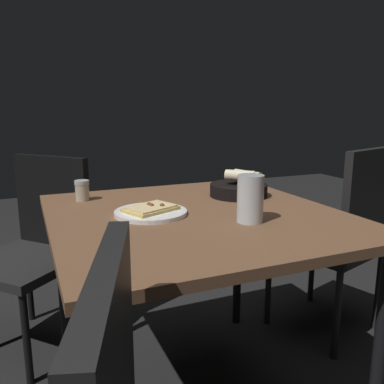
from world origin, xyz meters
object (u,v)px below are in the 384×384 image
object	(u,v)px
beer_glass	(250,202)
chair_near	(343,231)
dining_table	(196,231)
bread_basket	(240,187)
chair_far	(36,240)
pepper_shaker	(82,192)
pizza_plate	(151,211)

from	to	relation	value
beer_glass	chair_near	xyz separation A→B (m)	(0.71, 0.32, -0.28)
dining_table	bread_basket	distance (m)	0.33
chair_far	pepper_shaker	bearing A→B (deg)	-62.25
chair_near	pepper_shaker	bearing A→B (deg)	171.16
pepper_shaker	chair_near	xyz separation A→B (m)	(1.15, -0.18, -0.25)
pepper_shaker	chair_far	distance (m)	0.47
beer_glass	chair_near	distance (m)	0.83
dining_table	beer_glass	xyz separation A→B (m)	(0.11, -0.17, 0.13)
chair_far	dining_table	bearing A→B (deg)	-52.87
pizza_plate	beer_glass	xyz separation A→B (m)	(0.26, -0.20, 0.05)
beer_glass	chair_far	world-z (taller)	beer_glass
dining_table	chair_near	distance (m)	0.85
pizza_plate	chair_near	world-z (taller)	chair_near
pizza_plate	chair_near	bearing A→B (deg)	7.13
dining_table	pizza_plate	bearing A→B (deg)	166.77
pizza_plate	pepper_shaker	distance (m)	0.35
dining_table	bread_basket	xyz separation A→B (m)	(0.27, 0.17, 0.10)
beer_glass	bread_basket	bearing A→B (deg)	65.45
dining_table	pizza_plate	distance (m)	0.17
pizza_plate	chair_far	size ratio (longest dim) A/B	0.28
bread_basket	pepper_shaker	distance (m)	0.62
pizza_plate	chair_near	xyz separation A→B (m)	(0.97, 0.12, -0.23)
dining_table	chair_far	size ratio (longest dim) A/B	1.14
chair_near	pizza_plate	bearing A→B (deg)	-172.87
chair_far	pizza_plate	bearing A→B (deg)	-60.62
pizza_plate	chair_near	size ratio (longest dim) A/B	0.26
pizza_plate	pepper_shaker	size ratio (longest dim) A/B	3.09
dining_table	beer_glass	world-z (taller)	beer_glass
dining_table	chair_near	size ratio (longest dim) A/B	1.08
bread_basket	chair_far	bearing A→B (deg)	147.03
chair_far	beer_glass	bearing A→B (deg)	-53.46
chair_near	beer_glass	bearing A→B (deg)	-155.44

